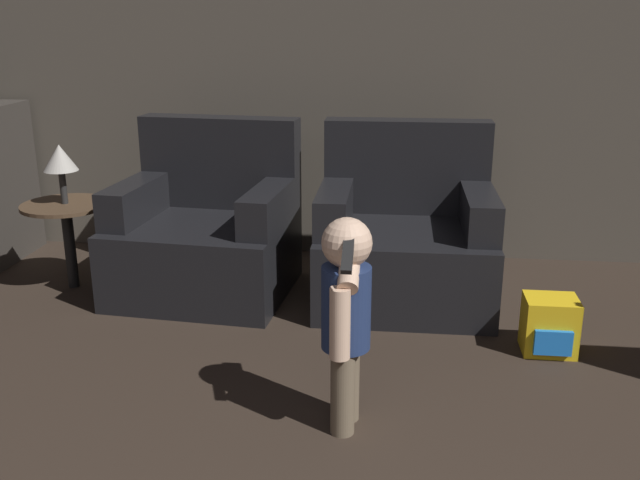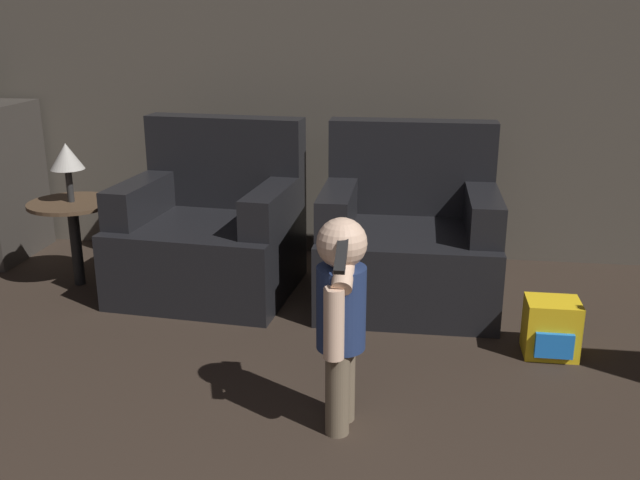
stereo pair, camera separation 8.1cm
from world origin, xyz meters
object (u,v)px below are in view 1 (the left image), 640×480
Objects in this scene: toy_backpack at (550,326)px; lamp at (60,159)px; armchair_right at (405,241)px; person_toddler at (346,308)px; armchair_left at (207,234)px.

toy_backpack is 2.60m from lamp.
person_toddler is (-0.21, -1.29, 0.16)m from armchair_right.
toy_backpack is 0.80× the size of lamp.
armchair_right is 0.89m from toy_backpack.
armchair_left reaches higher than lamp.
armchair_right is at bearing 177.20° from person_toddler.
toy_backpack is at bearing -13.76° from armchair_left.
lamp is at bearing -170.64° from armchair_left.
armchair_right is 3.57× the size of toy_backpack.
person_toddler is 1.17m from toy_backpack.
armchair_left is 1.06m from armchair_right.
person_toddler is 3.13× the size of toy_backpack.
toy_backpack is (0.86, 0.71, -0.35)m from person_toddler.
armchair_left is 0.86m from lamp.
armchair_left and armchair_right have the same top height.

